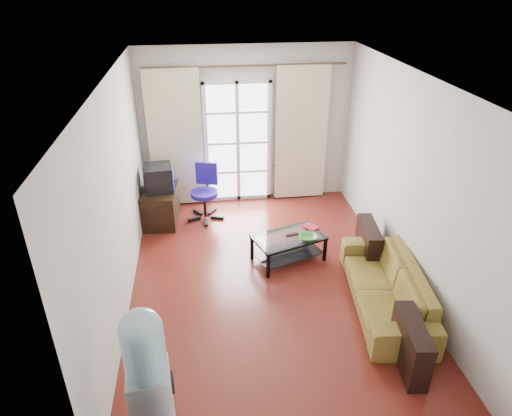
{
  "coord_description": "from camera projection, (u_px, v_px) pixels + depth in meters",
  "views": [
    {
      "loc": [
        -0.8,
        -4.91,
        3.78
      ],
      "look_at": [
        -0.12,
        0.35,
        0.96
      ],
      "focal_mm": 32.0,
      "sensor_mm": 36.0,
      "label": 1
    }
  ],
  "objects": [
    {
      "name": "task_chair",
      "position": [
        205.0,
        203.0,
        7.63
      ],
      "size": [
        0.79,
        0.79,
        0.93
      ],
      "rotation": [
        0.0,
        0.0,
        -0.29
      ],
      "color": "black",
      "rests_on": "floor"
    },
    {
      "name": "sofa",
      "position": [
        386.0,
        286.0,
        5.62
      ],
      "size": [
        2.15,
        1.24,
        0.57
      ],
      "primitive_type": "imported",
      "rotation": [
        0.0,
        0.0,
        -1.69
      ],
      "color": "olive",
      "rests_on": "floor"
    },
    {
      "name": "water_cooler",
      "position": [
        150.0,
        389.0,
        3.56
      ],
      "size": [
        0.38,
        0.37,
        1.63
      ],
      "rotation": [
        0.0,
        0.0,
        0.11
      ],
      "color": "silver",
      "rests_on": "floor"
    },
    {
      "name": "tv_stand",
      "position": [
        161.0,
        206.0,
        7.49
      ],
      "size": [
        0.6,
        0.84,
        0.59
      ],
      "primitive_type": "cube",
      "rotation": [
        0.0,
        0.0,
        -0.08
      ],
      "color": "black",
      "rests_on": "floor"
    },
    {
      "name": "wall_back",
      "position": [
        246.0,
        126.0,
        7.81
      ],
      "size": [
        3.6,
        0.02,
        2.7
      ],
      "primitive_type": "cube",
      "color": "beige",
      "rests_on": "floor"
    },
    {
      "name": "curtain_left",
      "position": [
        176.0,
        140.0,
        7.64
      ],
      "size": [
        0.9,
        0.07,
        2.35
      ],
      "primitive_type": "cube",
      "color": "beige",
      "rests_on": "curtain_rod"
    },
    {
      "name": "remote",
      "position": [
        292.0,
        235.0,
        6.47
      ],
      "size": [
        0.19,
        0.09,
        0.02
      ],
      "primitive_type": "cube",
      "rotation": [
        0.0,
        0.0,
        0.22
      ],
      "color": "black",
      "rests_on": "coffee_table"
    },
    {
      "name": "bowl",
      "position": [
        308.0,
        237.0,
        6.37
      ],
      "size": [
        0.26,
        0.26,
        0.06
      ],
      "primitive_type": "imported",
      "rotation": [
        0.0,
        0.0,
        -0.04
      ],
      "color": "#2E7F3B",
      "rests_on": "coffee_table"
    },
    {
      "name": "wall_left",
      "position": [
        117.0,
        201.0,
        5.33
      ],
      "size": [
        0.02,
        5.2,
        2.7
      ],
      "primitive_type": "cube",
      "color": "beige",
      "rests_on": "floor"
    },
    {
      "name": "crt_tv",
      "position": [
        158.0,
        178.0,
        7.27
      ],
      "size": [
        0.49,
        0.49,
        0.41
      ],
      "rotation": [
        0.0,
        0.0,
        0.11
      ],
      "color": "black",
      "rests_on": "tv_stand"
    },
    {
      "name": "floor",
      "position": [
        268.0,
        282.0,
        6.17
      ],
      "size": [
        5.2,
        5.2,
        0.0
      ],
      "primitive_type": "plane",
      "color": "maroon",
      "rests_on": "ground"
    },
    {
      "name": "french_door",
      "position": [
        238.0,
        143.0,
        7.87
      ],
      "size": [
        1.16,
        0.06,
        2.15
      ],
      "color": "white",
      "rests_on": "wall_back"
    },
    {
      "name": "curtain_rod",
      "position": [
        246.0,
        66.0,
        7.24
      ],
      "size": [
        3.3,
        0.04,
        0.04
      ],
      "primitive_type": "cylinder",
      "rotation": [
        0.0,
        1.57,
        0.0
      ],
      "color": "#4C3F2D",
      "rests_on": "wall_back"
    },
    {
      "name": "wall_right",
      "position": [
        410.0,
        184.0,
        5.74
      ],
      "size": [
        0.02,
        5.2,
        2.7
      ],
      "primitive_type": "cube",
      "color": "beige",
      "rests_on": "floor"
    },
    {
      "name": "wall_front",
      "position": [
        325.0,
        351.0,
        3.26
      ],
      "size": [
        3.6,
        0.02,
        2.7
      ],
      "primitive_type": "cube",
      "color": "beige",
      "rests_on": "floor"
    },
    {
      "name": "coffee_table",
      "position": [
        289.0,
        245.0,
        6.52
      ],
      "size": [
        1.11,
        0.85,
        0.4
      ],
      "rotation": [
        0.0,
        0.0,
        0.33
      ],
      "color": "silver",
      "rests_on": "floor"
    },
    {
      "name": "ceiling",
      "position": [
        271.0,
        80.0,
        4.9
      ],
      "size": [
        5.2,
        5.2,
        0.0
      ],
      "primitive_type": "plane",
      "rotation": [
        3.14,
        0.0,
        0.0
      ],
      "color": "white",
      "rests_on": "wall_back"
    },
    {
      "name": "curtain_right",
      "position": [
        301.0,
        135.0,
        7.88
      ],
      "size": [
        0.9,
        0.07,
        2.35
      ],
      "primitive_type": "cube",
      "color": "beige",
      "rests_on": "curtain_rod"
    },
    {
      "name": "radiator",
      "position": [
        291.0,
        180.0,
        8.29
      ],
      "size": [
        0.64,
        0.12,
        0.64
      ],
      "primitive_type": "cube",
      "color": "gray",
      "rests_on": "floor"
    },
    {
      "name": "book",
      "position": [
        307.0,
        229.0,
        6.61
      ],
      "size": [
        0.37,
        0.37,
        0.02
      ],
      "primitive_type": "imported",
      "rotation": [
        0.0,
        0.0,
        0.63
      ],
      "color": "#9B2A13",
      "rests_on": "coffee_table"
    }
  ]
}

